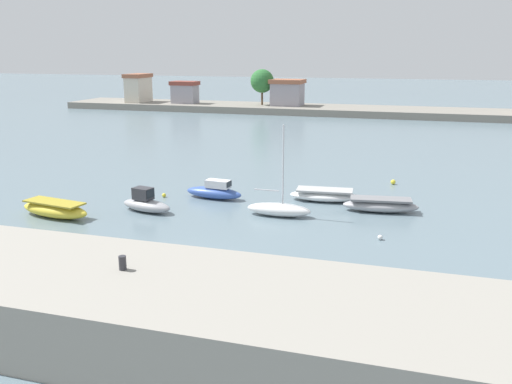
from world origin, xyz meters
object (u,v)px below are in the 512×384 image
object	(u,v)px
mooring_bollard	(123,263)
mooring_buoy_0	(393,182)
moored_boat_5	(381,205)
moored_boat_0	(55,209)
mooring_buoy_2	(380,237)
moored_boat_4	(325,195)
mooring_buoy_1	(164,195)
moored_boat_2	(215,191)
moored_boat_3	(279,209)
moored_boat_1	(146,204)

from	to	relation	value
mooring_bollard	mooring_buoy_0	size ratio (longest dim) A/B	1.36
mooring_bollard	moored_boat_5	distance (m)	21.33
moored_boat_0	mooring_buoy_2	size ratio (longest dim) A/B	18.71
moored_boat_4	moored_boat_5	distance (m)	4.42
mooring_buoy_1	mooring_buoy_2	distance (m)	16.91
moored_boat_2	mooring_buoy_1	size ratio (longest dim) A/B	14.87
moored_boat_2	moored_boat_3	world-z (taller)	moored_boat_3
moored_boat_4	moored_boat_5	world-z (taller)	moored_boat_5
mooring_bollard	moored_boat_0	bearing A→B (deg)	135.08
mooring_bollard	moored_boat_1	size ratio (longest dim) A/B	0.13
moored_boat_0	moored_boat_2	size ratio (longest dim) A/B	1.21
moored_boat_3	moored_boat_5	size ratio (longest dim) A/B	1.16
moored_boat_4	mooring_buoy_1	world-z (taller)	moored_boat_4
mooring_bollard	mooring_buoy_2	size ratio (longest dim) A/B	1.87
mooring_bollard	moored_boat_3	xyz separation A→B (m)	(1.74, 16.65, -2.38)
moored_boat_2	mooring_buoy_0	distance (m)	14.89
mooring_bollard	mooring_buoy_2	bearing A→B (deg)	58.17
moored_boat_0	mooring_buoy_0	world-z (taller)	moored_boat_0
moored_boat_1	mooring_buoy_2	distance (m)	15.69
mooring_bollard	moored_boat_2	xyz separation A→B (m)	(-3.88, 19.53, -2.31)
moored_boat_2	moored_boat_3	bearing A→B (deg)	-21.35
moored_boat_5	mooring_buoy_1	size ratio (longest dim) A/B	17.09
mooring_bollard	mooring_buoy_1	bearing A→B (deg)	112.06
moored_boat_3	mooring_buoy_0	world-z (taller)	moored_boat_3
moored_boat_5	mooring_buoy_0	world-z (taller)	moored_boat_5
moored_boat_0	moored_boat_4	size ratio (longest dim) A/B	1.06
moored_boat_1	mooring_buoy_2	bearing A→B (deg)	7.73
moored_boat_0	moored_boat_4	bearing A→B (deg)	38.17
moored_boat_2	mooring_buoy_1	world-z (taller)	moored_boat_2
moored_boat_2	moored_boat_4	xyz separation A→B (m)	(7.85, 1.71, -0.12)
mooring_bollard	moored_boat_4	distance (m)	21.74
moored_boat_1	mooring_buoy_2	xyz separation A→B (m)	(15.63, -1.30, -0.40)
moored_boat_1	moored_boat_4	world-z (taller)	moored_boat_1
moored_boat_1	mooring_buoy_2	world-z (taller)	moored_boat_1
moored_boat_4	mooring_buoy_2	bearing A→B (deg)	-63.56
moored_boat_3	mooring_buoy_0	bearing A→B (deg)	58.48
moored_boat_0	moored_boat_3	world-z (taller)	moored_boat_3
moored_boat_0	moored_boat_1	bearing A→B (deg)	38.35
moored_boat_2	moored_boat_3	distance (m)	6.32
moored_boat_5	moored_boat_1	bearing A→B (deg)	-170.59
moored_boat_1	mooring_buoy_1	distance (m)	3.78
moored_boat_0	moored_boat_5	bearing A→B (deg)	29.00
moored_boat_0	moored_boat_2	world-z (taller)	moored_boat_2
moored_boat_1	mooring_buoy_0	world-z (taller)	moored_boat_1
mooring_buoy_0	moored_boat_0	bearing A→B (deg)	-142.72
moored_boat_1	mooring_buoy_0	distance (m)	20.16
moored_boat_2	moored_boat_4	distance (m)	8.04
moored_boat_2	moored_boat_5	bearing A→B (deg)	6.07
moored_boat_1	mooring_buoy_0	size ratio (longest dim) A/B	10.14
moored_boat_0	moored_boat_3	distance (m)	14.64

